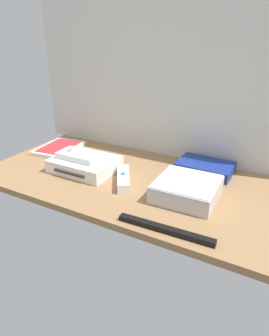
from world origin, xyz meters
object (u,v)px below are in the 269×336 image
object	(u,v)px
game_case	(59,148)
network_router	(205,167)
remote_wand	(123,179)
remote_classic_pad	(79,155)
sensor_bar	(165,229)
mini_computer	(187,189)
game_console	(85,164)

from	to	relation	value
game_case	network_router	bearing A→B (deg)	1.42
remote_wand	remote_classic_pad	size ratio (longest dim) A/B	1.00
game_case	sensor_bar	xyz separation A→B (cm)	(58.70, -29.31, -0.06)
mini_computer	remote_classic_pad	xyz separation A→B (cm)	(-37.89, 0.05, 2.77)
game_console	remote_classic_pad	world-z (taller)	remote_classic_pad
network_router	sensor_bar	bearing A→B (deg)	-86.11
game_case	remote_wand	world-z (taller)	remote_wand
network_router	sensor_bar	size ratio (longest dim) A/B	0.76
mini_computer	network_router	world-z (taller)	mini_computer
game_case	sensor_bar	size ratio (longest dim) A/B	0.85
remote_classic_pad	remote_wand	bearing A→B (deg)	-4.09
game_console	network_router	world-z (taller)	game_console
mini_computer	sensor_bar	world-z (taller)	mini_computer
game_console	sensor_bar	size ratio (longest dim) A/B	0.88
game_case	remote_classic_pad	distance (cm)	23.07
game_console	game_case	bearing A→B (deg)	153.22
game_case	mini_computer	bearing A→B (deg)	-17.37
game_console	sensor_bar	distance (cm)	42.22
remote_wand	game_case	bearing A→B (deg)	130.05
game_console	remote_classic_pad	distance (cm)	3.56
game_console	remote_classic_pad	xyz separation A→B (cm)	(-1.35, -0.76, 3.21)
game_console	game_case	distance (cm)	23.46
game_console	remote_wand	world-z (taller)	game_console
game_console	mini_computer	distance (cm)	36.55
mini_computer	network_router	xyz separation A→B (cm)	(-0.42, 18.97, -0.94)
mini_computer	remote_wand	distance (cm)	20.34
sensor_bar	remote_wand	bearing A→B (deg)	139.88
network_router	remote_classic_pad	xyz separation A→B (cm)	(-37.47, -18.92, 3.71)
game_console	sensor_bar	xyz separation A→B (cm)	(37.81, -18.74, -1.50)
network_router	remote_classic_pad	distance (cm)	42.14
mini_computer	remote_classic_pad	size ratio (longest dim) A/B	1.21
game_console	mini_computer	world-z (taller)	mini_computer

